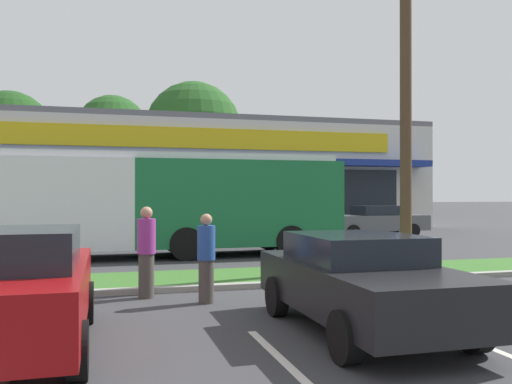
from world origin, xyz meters
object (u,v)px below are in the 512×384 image
at_px(car_3, 361,281).
at_px(car_4, 8,289).
at_px(car_0, 375,221).
at_px(pedestrian_near_bench, 206,258).
at_px(utility_pole, 401,36).
at_px(pedestrian_by_pole, 146,252).
at_px(city_bus, 152,201).

relative_size(car_3, car_4, 0.99).
bearing_deg(car_0, pedestrian_near_bench, 51.76).
height_order(utility_pole, pedestrian_near_bench, utility_pole).
height_order(utility_pole, pedestrian_by_pole, utility_pole).
xyz_separation_m(car_3, pedestrian_by_pole, (-2.82, 3.42, 0.14)).
xyz_separation_m(city_bus, pedestrian_by_pole, (-0.66, -6.80, -0.89)).
height_order(car_0, pedestrian_near_bench, pedestrian_near_bench).
relative_size(utility_pole, pedestrian_near_bench, 7.05).
bearing_deg(car_4, car_3, -92.30).
distance_m(car_3, pedestrian_by_pole, 4.43).
xyz_separation_m(car_4, pedestrian_by_pole, (1.93, 3.23, 0.08)).
xyz_separation_m(utility_pole, pedestrian_by_pole, (-6.63, -1.97, -5.22)).
bearing_deg(car_3, utility_pole, 144.66).
distance_m(utility_pole, pedestrian_near_bench, 8.19).
bearing_deg(pedestrian_near_bench, city_bus, 71.18).
xyz_separation_m(car_4, pedestrian_near_bench, (2.95, 2.43, 0.02)).
height_order(car_0, car_4, car_4).
distance_m(utility_pole, car_3, 8.51).
relative_size(city_bus, car_3, 2.84).
xyz_separation_m(utility_pole, car_4, (-8.56, -5.19, -5.30)).
xyz_separation_m(city_bus, pedestrian_near_bench, (0.36, -7.60, -0.95)).
relative_size(utility_pole, car_3, 2.71).
bearing_deg(city_bus, car_4, 75.48).
bearing_deg(city_bus, pedestrian_near_bench, 92.65).
height_order(pedestrian_near_bench, pedestrian_by_pole, pedestrian_by_pole).
relative_size(car_3, pedestrian_by_pole, 2.43).
bearing_deg(pedestrian_by_pole, pedestrian_near_bench, -152.34).
height_order(utility_pole, car_3, utility_pole).
bearing_deg(utility_pole, pedestrian_near_bench, -153.77).
bearing_deg(pedestrian_by_pole, city_bus, -29.72).
relative_size(utility_pole, car_4, 2.67).
relative_size(city_bus, car_4, 2.80).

